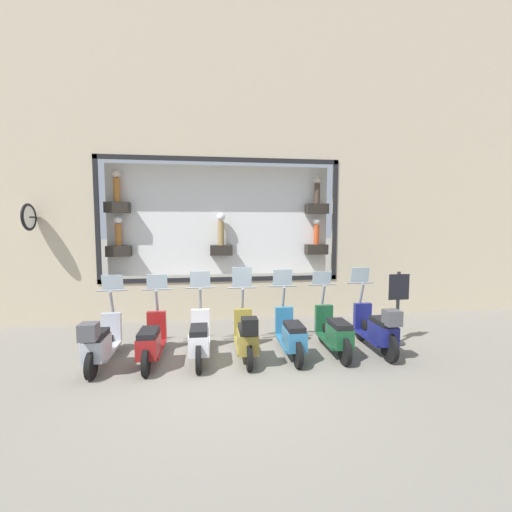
# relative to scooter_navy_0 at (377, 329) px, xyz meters

# --- Properties ---
(ground_plane) EXTENTS (120.00, 120.00, 0.00)m
(ground_plane) POSITION_rel_scooter_navy_0_xyz_m (-0.51, 3.01, -0.49)
(ground_plane) COLOR gray
(building_facade) EXTENTS (1.25, 36.00, 9.20)m
(building_facade) POSITION_rel_scooter_navy_0_xyz_m (3.09, 3.01, 4.22)
(building_facade) COLOR beige
(building_facade) RESTS_ON ground_plane
(scooter_navy_0) EXTENTS (1.81, 0.61, 1.63)m
(scooter_navy_0) POSITION_rel_scooter_navy_0_xyz_m (0.00, 0.00, 0.00)
(scooter_navy_0) COLOR black
(scooter_navy_0) RESTS_ON ground_plane
(scooter_green_1) EXTENTS (1.80, 0.61, 1.55)m
(scooter_green_1) POSITION_rel_scooter_navy_0_xyz_m (0.05, 0.88, -0.06)
(scooter_green_1) COLOR black
(scooter_green_1) RESTS_ON ground_plane
(scooter_teal_2) EXTENTS (1.80, 0.60, 1.61)m
(scooter_teal_2) POSITION_rel_scooter_navy_0_xyz_m (0.05, 1.76, -0.06)
(scooter_teal_2) COLOR black
(scooter_teal_2) RESTS_ON ground_plane
(scooter_olive_3) EXTENTS (1.79, 0.60, 1.67)m
(scooter_olive_3) POSITION_rel_scooter_navy_0_xyz_m (-0.01, 2.64, -0.02)
(scooter_olive_3) COLOR black
(scooter_olive_3) RESTS_ON ground_plane
(scooter_white_4) EXTENTS (1.80, 0.60, 1.61)m
(scooter_white_4) POSITION_rel_scooter_navy_0_xyz_m (0.05, 3.52, -0.06)
(scooter_white_4) COLOR black
(scooter_white_4) RESTS_ON ground_plane
(scooter_red_5) EXTENTS (1.79, 0.60, 1.55)m
(scooter_red_5) POSITION_rel_scooter_navy_0_xyz_m (0.05, 4.40, -0.07)
(scooter_red_5) COLOR black
(scooter_red_5) RESTS_ON ground_plane
(scooter_silver_6) EXTENTS (1.79, 0.61, 1.56)m
(scooter_silver_6) POSITION_rel_scooter_navy_0_xyz_m (-0.01, 5.28, -0.03)
(scooter_silver_6) COLOR black
(scooter_silver_6) RESTS_ON ground_plane
(shop_sign_post) EXTENTS (0.36, 0.45, 1.57)m
(shop_sign_post) POSITION_rel_scooter_navy_0_xyz_m (0.44, -0.68, 0.35)
(shop_sign_post) COLOR #232326
(shop_sign_post) RESTS_ON ground_plane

